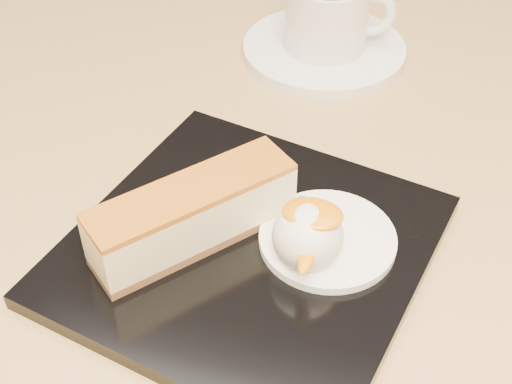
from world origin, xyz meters
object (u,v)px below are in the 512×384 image
(table, at_px, (222,282))
(saucer, at_px, (324,49))
(dessert_plate, at_px, (248,250))
(coffee_cup, at_px, (329,13))
(ice_cream_scoop, at_px, (308,236))
(cheesecake, at_px, (193,214))

(table, xyz_separation_m, saucer, (0.05, 0.16, 0.16))
(dessert_plate, bearing_deg, coffee_cup, 90.10)
(ice_cream_scoop, distance_m, coffee_cup, 0.27)
(table, distance_m, ice_cream_scoop, 0.24)
(saucer, distance_m, coffee_cup, 0.04)
(coffee_cup, bearing_deg, table, -125.81)
(cheesecake, height_order, saucer, cheesecake)
(cheesecake, distance_m, ice_cream_scoop, 0.08)
(saucer, bearing_deg, ice_cream_scoop, -81.06)
(table, distance_m, dessert_plate, 0.20)
(cheesecake, xyz_separation_m, coffee_cup, (0.03, 0.27, 0.01))
(coffee_cup, bearing_deg, saucer, 180.00)
(table, relative_size, saucer, 5.33)
(dessert_plate, relative_size, coffee_cup, 2.22)
(cheesecake, distance_m, coffee_cup, 0.27)
(dessert_plate, bearing_deg, cheesecake, -171.87)
(cheesecake, xyz_separation_m, saucer, (0.03, 0.27, -0.03))
(cheesecake, xyz_separation_m, ice_cream_scoop, (0.07, 0.00, 0.00))
(table, height_order, cheesecake, cheesecake)
(cheesecake, distance_m, saucer, 0.27)
(dessert_plate, distance_m, ice_cream_scoop, 0.05)
(cheesecake, relative_size, saucer, 0.85)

